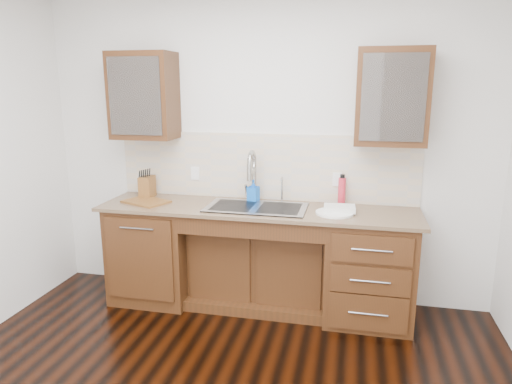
% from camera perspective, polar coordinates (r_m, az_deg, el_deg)
% --- Properties ---
extents(wall_back, '(4.00, 0.10, 2.70)m').
position_cam_1_polar(wall_back, '(4.13, 1.20, 5.31)').
color(wall_back, white).
rests_on(wall_back, ground).
extents(base_cabinet_left, '(0.70, 0.62, 0.88)m').
position_cam_1_polar(base_cabinet_left, '(4.31, -12.43, -7.18)').
color(base_cabinet_left, '#593014').
rests_on(base_cabinet_left, ground).
extents(base_cabinet_center, '(1.20, 0.44, 0.70)m').
position_cam_1_polar(base_cabinet_center, '(4.13, 0.39, -9.08)').
color(base_cabinet_center, '#593014').
rests_on(base_cabinet_center, ground).
extents(base_cabinet_right, '(0.70, 0.62, 0.88)m').
position_cam_1_polar(base_cabinet_right, '(3.94, 13.93, -9.22)').
color(base_cabinet_right, '#593014').
rests_on(base_cabinet_right, ground).
extents(countertop, '(2.70, 0.65, 0.03)m').
position_cam_1_polar(countertop, '(3.86, 0.08, -2.16)').
color(countertop, '#84705B').
rests_on(countertop, base_cabinet_left).
extents(backsplash, '(2.70, 0.02, 0.59)m').
position_cam_1_polar(backsplash, '(4.09, 1.02, 3.18)').
color(backsplash, beige).
rests_on(backsplash, wall_back).
extents(sink, '(0.84, 0.46, 0.19)m').
position_cam_1_polar(sink, '(3.86, 0.03, -3.22)').
color(sink, '#9E9EA5').
rests_on(sink, countertop).
extents(faucet, '(0.04, 0.04, 0.40)m').
position_cam_1_polar(faucet, '(4.03, -0.24, 1.65)').
color(faucet, '#999993').
rests_on(faucet, countertop).
extents(filter_tap, '(0.02, 0.02, 0.24)m').
position_cam_1_polar(filter_tap, '(4.01, 3.28, 0.40)').
color(filter_tap, '#999993').
rests_on(filter_tap, countertop).
extents(upper_cabinet_left, '(0.55, 0.34, 0.75)m').
position_cam_1_polar(upper_cabinet_left, '(4.21, -13.83, 11.59)').
color(upper_cabinet_left, '#593014').
rests_on(upper_cabinet_left, wall_back).
extents(upper_cabinet_right, '(0.55, 0.34, 0.75)m').
position_cam_1_polar(upper_cabinet_right, '(3.80, 16.60, 11.28)').
color(upper_cabinet_right, '#593014').
rests_on(upper_cabinet_right, wall_back).
extents(outlet_left, '(0.08, 0.01, 0.12)m').
position_cam_1_polar(outlet_left, '(4.27, -7.62, 2.33)').
color(outlet_left, white).
rests_on(outlet_left, backsplash).
extents(outlet_right, '(0.08, 0.01, 0.12)m').
position_cam_1_polar(outlet_right, '(4.02, 10.11, 1.56)').
color(outlet_right, white).
rests_on(outlet_right, backsplash).
extents(soap_bottle, '(0.11, 0.11, 0.20)m').
position_cam_1_polar(soap_bottle, '(4.03, -0.34, 0.17)').
color(soap_bottle, blue).
rests_on(soap_bottle, countertop).
extents(water_bottle, '(0.07, 0.07, 0.24)m').
position_cam_1_polar(water_bottle, '(3.98, 10.67, 0.07)').
color(water_bottle, red).
rests_on(water_bottle, countertop).
extents(plate, '(0.39, 0.39, 0.02)m').
position_cam_1_polar(plate, '(3.72, 9.79, -2.59)').
color(plate, white).
rests_on(plate, countertop).
extents(dish_towel, '(0.26, 0.19, 0.04)m').
position_cam_1_polar(dish_towel, '(3.76, 10.40, -2.01)').
color(dish_towel, white).
rests_on(dish_towel, plate).
extents(knife_block, '(0.12, 0.18, 0.19)m').
position_cam_1_polar(knife_block, '(4.31, -13.44, 0.64)').
color(knife_block, '#A0783B').
rests_on(knife_block, countertop).
extents(cutting_board, '(0.45, 0.39, 0.02)m').
position_cam_1_polar(cutting_board, '(4.13, -13.58, -1.16)').
color(cutting_board, '#A07248').
rests_on(cutting_board, countertop).
extents(cup_left_a, '(0.15, 0.15, 0.09)m').
position_cam_1_polar(cup_left_a, '(4.28, -15.49, 10.80)').
color(cup_left_a, silver).
rests_on(cup_left_a, upper_cabinet_left).
extents(cup_left_b, '(0.14, 0.14, 0.10)m').
position_cam_1_polar(cup_left_b, '(4.19, -12.96, 10.92)').
color(cup_left_b, white).
rests_on(cup_left_b, upper_cabinet_left).
extents(cup_right_a, '(0.14, 0.14, 0.10)m').
position_cam_1_polar(cup_right_a, '(3.79, 14.31, 10.68)').
color(cup_right_a, white).
rests_on(cup_right_a, upper_cabinet_right).
extents(cup_right_b, '(0.12, 0.12, 0.08)m').
position_cam_1_polar(cup_right_b, '(3.81, 18.29, 10.30)').
color(cup_right_b, white).
rests_on(cup_right_b, upper_cabinet_right).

